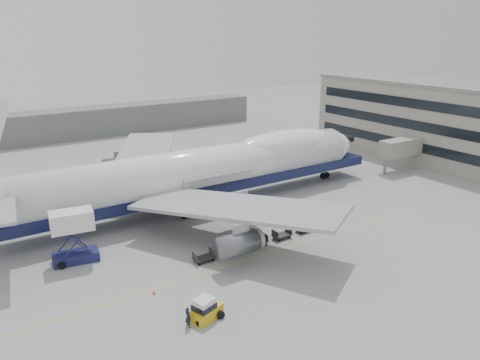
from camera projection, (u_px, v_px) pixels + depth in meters
ground at (246, 234)px, 60.40m from camera, size 260.00×260.00×0.00m
apron_line at (275, 251)px, 55.64m from camera, size 60.00×0.15×0.01m
hangar at (44, 127)px, 109.70m from camera, size 110.00×8.00×7.00m
airliner at (204, 170)px, 68.56m from camera, size 67.00×55.30×19.98m
catering_truck at (73, 233)px, 52.23m from camera, size 5.29×3.98×6.10m
baggage_tug at (206, 310)px, 42.29m from camera, size 3.33×2.43×2.18m
ground_worker at (188, 317)px, 41.17m from camera, size 0.56×0.77×1.96m
traffic_cone at (154, 292)px, 46.52m from camera, size 0.35×0.35×0.51m
dolly_0 at (204, 257)px, 53.02m from camera, size 2.30×1.35×1.30m
dolly_1 at (232, 249)px, 55.00m from camera, size 2.30×1.35×1.30m
dolly_2 at (258, 242)px, 56.97m from camera, size 2.30×1.35×1.30m
dolly_3 at (282, 235)px, 58.95m from camera, size 2.30×1.35×1.30m
dolly_4 at (304, 228)px, 60.92m from camera, size 2.30×1.35×1.30m
dolly_5 at (326, 222)px, 62.90m from camera, size 2.30×1.35×1.30m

